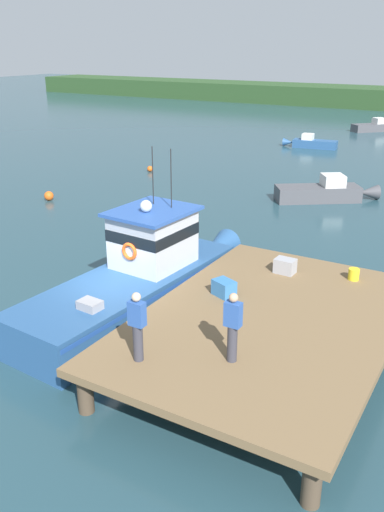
% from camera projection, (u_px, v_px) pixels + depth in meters
% --- Properties ---
extents(ground_plane, '(200.00, 200.00, 0.00)m').
position_uv_depth(ground_plane, '(120.00, 315.00, 16.59)').
color(ground_plane, '#23424C').
extents(dock, '(6.00, 9.00, 1.20)m').
position_uv_depth(dock, '(269.00, 322.00, 13.93)').
color(dock, '#4C3D2D').
rests_on(dock, ground).
extents(main_fishing_boat, '(3.07, 9.90, 4.80)m').
position_uv_depth(main_fishing_boat, '(141.00, 277.00, 16.77)').
color(main_fishing_boat, '#285184').
rests_on(main_fishing_boat, ground).
extents(crate_single_by_cleat, '(0.62, 0.47, 0.45)m').
position_uv_depth(crate_single_by_cleat, '(285.00, 266.00, 16.49)').
color(crate_single_by_cleat, '#9E9EA3').
rests_on(crate_single_by_cleat, dock).
extents(crate_stack_near_edge, '(0.72, 0.63, 0.45)m').
position_uv_depth(crate_stack_near_edge, '(224.00, 288.00, 15.01)').
color(crate_stack_near_edge, '#3370B2').
rests_on(crate_stack_near_edge, dock).
extents(bait_bucket, '(0.32, 0.32, 0.34)m').
position_uv_depth(bait_bucket, '(354.00, 274.00, 16.04)').
color(bait_bucket, yellow).
rests_on(bait_bucket, dock).
extents(deckhand_by_the_boat, '(0.36, 0.22, 1.63)m').
position_uv_depth(deckhand_by_the_boat, '(233.00, 326.00, 11.69)').
color(deckhand_by_the_boat, '#383842').
rests_on(deckhand_by_the_boat, dock).
extents(deckhand_further_back, '(0.36, 0.22, 1.63)m').
position_uv_depth(deckhand_further_back, '(137.00, 325.00, 11.72)').
color(deckhand_further_back, '#383842').
rests_on(deckhand_further_back, dock).
extents(moored_boat_far_right, '(4.28, 1.52, 1.07)m').
position_uv_depth(moored_boat_far_right, '(311.00, 143.00, 42.77)').
color(moored_boat_far_right, '#285184').
rests_on(moored_boat_far_right, ground).
extents(moored_boat_outer_mooring, '(3.92, 4.16, 1.21)m').
position_uv_depth(moored_boat_outer_mooring, '(375.00, 127.00, 50.69)').
color(moored_boat_outer_mooring, '#4C4C51').
rests_on(moored_boat_outer_mooring, ground).
extents(moored_boat_near_channel, '(5.03, 3.98, 1.37)m').
position_uv_depth(moored_boat_near_channel, '(325.00, 192.00, 28.38)').
color(moored_boat_near_channel, '#4C4C51').
rests_on(moored_boat_near_channel, ground).
extents(mooring_buoy_channel_marker, '(0.36, 0.36, 0.36)m').
position_uv_depth(mooring_buoy_channel_marker, '(150.00, 169.00, 34.91)').
color(mooring_buoy_channel_marker, '#EA5B19').
rests_on(mooring_buoy_channel_marker, ground).
extents(mooring_buoy_outer, '(0.49, 0.49, 0.49)m').
position_uv_depth(mooring_buoy_outer, '(49.00, 196.00, 28.51)').
color(mooring_buoy_outer, '#EA5B19').
rests_on(mooring_buoy_outer, ground).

